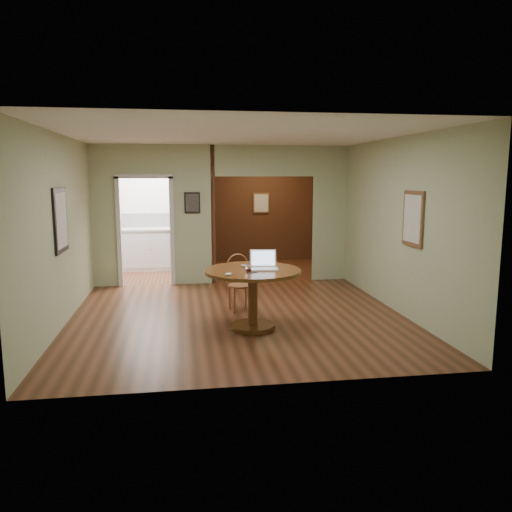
{
  "coord_description": "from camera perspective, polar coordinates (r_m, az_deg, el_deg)",
  "views": [
    {
      "loc": [
        -0.83,
        -7.24,
        2.1
      ],
      "look_at": [
        0.24,
        -0.2,
        0.96
      ],
      "focal_mm": 35.0,
      "sensor_mm": 36.0,
      "label": 1
    }
  ],
  "objects": [
    {
      "name": "chair",
      "position": [
        7.88,
        -1.93,
        -2.66
      ],
      "size": [
        0.44,
        0.44,
        0.89
      ],
      "rotation": [
        0.0,
        0.0,
        0.19
      ],
      "color": "brown",
      "rests_on": "ground"
    },
    {
      "name": "room_shell",
      "position": [
        10.38,
        -6.62,
        4.53
      ],
      "size": [
        5.2,
        7.5,
        5.0
      ],
      "color": "white",
      "rests_on": "ground"
    },
    {
      "name": "mouse",
      "position": [
        6.42,
        -3.17,
        -2.1
      ],
      "size": [
        0.11,
        0.09,
        0.04
      ],
      "primitive_type": "ellipsoid",
      "rotation": [
        0.0,
        0.0,
        0.34
      ],
      "color": "silver",
      "rests_on": "dining_table"
    },
    {
      "name": "dining_table",
      "position": [
        6.9,
        -0.37,
        -3.32
      ],
      "size": [
        1.34,
        1.34,
        0.84
      ],
      "rotation": [
        0.0,
        0.0,
        -0.03
      ],
      "color": "brown",
      "rests_on": "ground"
    },
    {
      "name": "wine_glass",
      "position": [
        6.7,
        -0.84,
        -1.36
      ],
      "size": [
        0.09,
        0.09,
        0.1
      ],
      "primitive_type": null,
      "color": "white",
      "rests_on": "dining_table"
    },
    {
      "name": "grocery_bag",
      "position": [
        11.49,
        -7.21,
        3.87
      ],
      "size": [
        0.32,
        0.31,
        0.26
      ],
      "primitive_type": "ellipsoid",
      "rotation": [
        0.0,
        0.0,
        -0.43
      ],
      "color": "#CBB495",
      "rests_on": "kitchen_cabinet"
    },
    {
      "name": "closed_laptop",
      "position": [
        7.04,
        -0.33,
        -1.16
      ],
      "size": [
        0.34,
        0.23,
        0.03
      ],
      "primitive_type": "imported",
      "rotation": [
        0.0,
        0.0,
        0.1
      ],
      "color": "silver",
      "rests_on": "dining_table"
    },
    {
      "name": "open_laptop",
      "position": [
        6.89,
        0.92,
        -0.93
      ],
      "size": [
        0.4,
        0.36,
        0.26
      ],
      "rotation": [
        0.0,
        0.0,
        -0.13
      ],
      "color": "silver",
      "rests_on": "dining_table"
    },
    {
      "name": "floor",
      "position": [
        7.58,
        -2.02,
        -7.0
      ],
      "size": [
        5.0,
        5.0,
        0.0
      ],
      "primitive_type": "plane",
      "color": "#422312",
      "rests_on": "ground"
    },
    {
      "name": "kitchen_cabinet",
      "position": [
        11.57,
        -11.11,
        0.83
      ],
      "size": [
        2.06,
        0.6,
        0.94
      ],
      "color": "silver",
      "rests_on": "ground"
    },
    {
      "name": "pen",
      "position": [
        6.61,
        -0.43,
        -1.92
      ],
      "size": [
        0.14,
        0.05,
        0.01
      ],
      "primitive_type": "cylinder",
      "rotation": [
        0.0,
        1.57,
        0.29
      ],
      "color": "#0C1154",
      "rests_on": "dining_table"
    }
  ]
}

